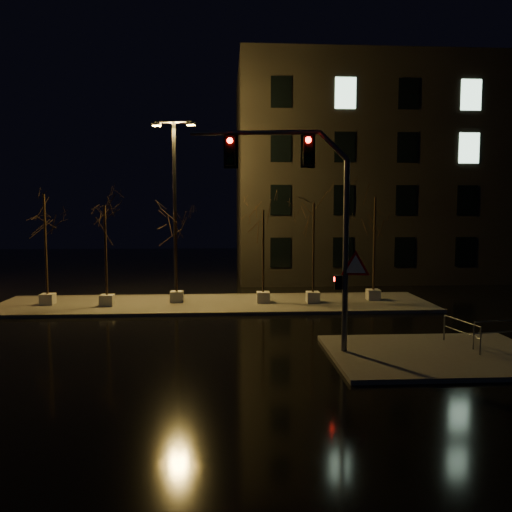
{
  "coord_description": "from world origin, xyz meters",
  "views": [
    {
      "loc": [
        0.58,
        -19.26,
        4.84
      ],
      "look_at": [
        1.91,
        3.08,
        2.8
      ],
      "focal_mm": 35.0,
      "sensor_mm": 36.0,
      "label": 1
    }
  ],
  "objects": [
    {
      "name": "ground",
      "position": [
        0.0,
        0.0,
        0.0
      ],
      "size": [
        90.0,
        90.0,
        0.0
      ],
      "primitive_type": "plane",
      "color": "black",
      "rests_on": "ground"
    },
    {
      "name": "median",
      "position": [
        0.0,
        6.0,
        0.07
      ],
      "size": [
        22.0,
        5.0,
        0.15
      ],
      "primitive_type": "cube",
      "color": "#4F4C46",
      "rests_on": "ground"
    },
    {
      "name": "building",
      "position": [
        14.0,
        18.0,
        7.5
      ],
      "size": [
        25.0,
        12.0,
        15.0
      ],
      "primitive_type": "cube",
      "color": "black",
      "rests_on": "ground"
    },
    {
      "name": "streetlight_main",
      "position": [
        -2.13,
        7.42,
        5.54
      ],
      "size": [
        2.33,
        0.69,
        9.34
      ],
      "rotation": [
        0.0,
        0.0,
        -0.19
      ],
      "color": "black",
      "rests_on": "median"
    },
    {
      "name": "guard_rail_a",
      "position": [
        10.0,
        -3.04,
        0.78
      ],
      "size": [
        2.2,
        0.35,
        0.96
      ],
      "rotation": [
        0.0,
        0.0,
        0.14
      ],
      "color": "#57595E",
      "rests_on": "sidewalk_corner"
    },
    {
      "name": "sidewalk_corner",
      "position": [
        7.5,
        -3.5,
        0.07
      ],
      "size": [
        7.0,
        5.0,
        0.15
      ],
      "primitive_type": "cube",
      "color": "#4F4C46",
      "rests_on": "ground"
    },
    {
      "name": "guard_rail_b",
      "position": [
        8.64,
        -2.89,
        0.75
      ],
      "size": [
        0.41,
        1.95,
        0.94
      ],
      "rotation": [
        0.0,
        0.0,
        1.76
      ],
      "color": "#57595E",
      "rests_on": "sidewalk_corner"
    },
    {
      "name": "traffic_signal_mast",
      "position": [
        3.32,
        -2.99,
        4.94
      ],
      "size": [
        5.94,
        0.83,
        7.29
      ],
      "rotation": [
        0.0,
        0.0,
        -0.12
      ],
      "color": "#57595E",
      "rests_on": "sidewalk_corner"
    },
    {
      "name": "tree_3",
      "position": [
        2.45,
        5.86,
        3.83
      ],
      "size": [
        1.8,
        1.8,
        4.85
      ],
      "color": "#A8A49D",
      "rests_on": "median"
    },
    {
      "name": "tree_1",
      "position": [
        -5.33,
        5.46,
        4.0
      ],
      "size": [
        1.8,
        1.8,
        5.07
      ],
      "color": "#A8A49D",
      "rests_on": "median"
    },
    {
      "name": "tree_0",
      "position": [
        -8.37,
        5.96,
        4.44
      ],
      "size": [
        1.8,
        1.8,
        5.66
      ],
      "color": "#A8A49D",
      "rests_on": "median"
    },
    {
      "name": "tree_5",
      "position": [
        8.3,
        6.31,
        4.35
      ],
      "size": [
        1.8,
        1.8,
        5.54
      ],
      "color": "#A8A49D",
      "rests_on": "median"
    },
    {
      "name": "tree_2",
      "position": [
        -1.99,
        6.33,
        3.78
      ],
      "size": [
        1.8,
        1.8,
        4.78
      ],
      "color": "#A8A49D",
      "rests_on": "median"
    },
    {
      "name": "tree_4",
      "position": [
        5.0,
        5.77,
        4.12
      ],
      "size": [
        1.8,
        1.8,
        5.24
      ],
      "color": "#A8A49D",
      "rests_on": "median"
    }
  ]
}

